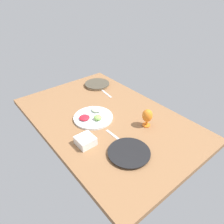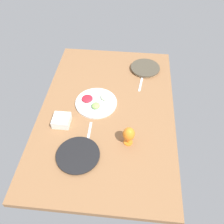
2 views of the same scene
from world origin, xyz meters
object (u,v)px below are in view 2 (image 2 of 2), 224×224
(dinner_plate_left, at_px, (145,68))
(square_bowl_white, at_px, (62,120))
(fruit_platter, at_px, (96,102))
(dinner_plate_right, at_px, (78,155))
(hurricane_glass_orange, at_px, (129,135))

(dinner_plate_left, bearing_deg, square_bowl_white, -40.88)
(fruit_platter, xyz_separation_m, square_bowl_white, (0.23, -0.22, 0.02))
(dinner_plate_right, xyz_separation_m, hurricane_glass_orange, (-0.14, 0.33, 0.08))
(dinner_plate_left, bearing_deg, fruit_platter, -38.93)
(hurricane_glass_orange, xyz_separation_m, square_bowl_white, (-0.13, -0.50, -0.06))
(dinner_plate_right, xyz_separation_m, fruit_platter, (-0.50, 0.05, 0.00))
(dinner_plate_right, xyz_separation_m, square_bowl_white, (-0.27, -0.17, 0.02))
(square_bowl_white, bearing_deg, fruit_platter, 135.40)
(dinner_plate_left, xyz_separation_m, hurricane_glass_orange, (0.83, -0.11, 0.08))
(fruit_platter, bearing_deg, dinner_plate_left, 141.07)
(dinner_plate_left, distance_m, square_bowl_white, 0.93)
(dinner_plate_left, height_order, dinner_plate_right, dinner_plate_left)
(dinner_plate_right, distance_m, fruit_platter, 0.50)
(dinner_plate_right, height_order, square_bowl_white, square_bowl_white)
(hurricane_glass_orange, bearing_deg, fruit_platter, -142.23)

